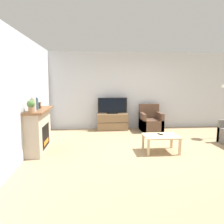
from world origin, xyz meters
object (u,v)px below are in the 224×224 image
(tv, at_px, (112,106))
(remote, at_px, (160,134))
(potted_plant, at_px, (31,106))
(armchair, at_px, (151,122))
(mantel_vase_left, at_px, (33,105))
(fireplace, at_px, (39,130))
(mantel_vase_centre_left, at_px, (37,104))
(mantel_clock, at_px, (40,105))
(tv_stand, at_px, (112,122))
(coffee_table, at_px, (161,138))

(tv, relative_size, remote, 6.66)
(potted_plant, xyz_separation_m, armchair, (3.28, 2.53, -0.89))
(tv, bearing_deg, mantel_vase_left, -127.70)
(fireplace, distance_m, armchair, 3.83)
(mantel_vase_centre_left, bearing_deg, remote, -2.95)
(fireplace, relative_size, mantel_vase_centre_left, 4.82)
(tv, bearing_deg, potted_plant, -125.88)
(mantel_clock, xyz_separation_m, remote, (2.93, -0.40, -0.69))
(mantel_vase_left, distance_m, tv_stand, 3.35)
(tv, xyz_separation_m, coffee_table, (0.95, -2.47, -0.48))
(fireplace, height_order, mantel_vase_centre_left, mantel_vase_centre_left)
(tv_stand, relative_size, tv, 1.05)
(fireplace, relative_size, tv_stand, 1.32)
(tv_stand, relative_size, remote, 7.01)
(mantel_vase_centre_left, distance_m, potted_plant, 0.49)
(mantel_clock, relative_size, coffee_table, 0.18)
(tv_stand, bearing_deg, remote, -68.28)
(potted_plant, distance_m, remote, 3.05)
(mantel_clock, relative_size, tv, 0.15)
(fireplace, distance_m, tv_stand, 2.93)
(fireplace, distance_m, remote, 2.96)
(tv_stand, bearing_deg, mantel_vase_left, -127.68)
(fireplace, distance_m, mantel_vase_left, 0.78)
(mantel_vase_left, xyz_separation_m, remote, (2.93, 0.16, -0.77))
(mantel_clock, bearing_deg, fireplace, -97.08)
(mantel_vase_centre_left, xyz_separation_m, potted_plant, (0.00, -0.49, 0.01))
(remote, bearing_deg, mantel_vase_left, 155.20)
(mantel_clock, xyz_separation_m, tv, (1.97, 2.00, -0.28))
(mantel_clock, relative_size, armchair, 0.17)
(mantel_vase_centre_left, bearing_deg, mantel_clock, 89.82)
(mantel_vase_left, bearing_deg, mantel_vase_centre_left, 90.00)
(fireplace, relative_size, potted_plant, 5.23)
(tv, height_order, remote, tv)
(armchair, relative_size, coffee_table, 1.10)
(fireplace, bearing_deg, potted_plant, -88.40)
(potted_plant, distance_m, coffee_table, 3.05)
(tv, bearing_deg, tv_stand, 90.00)
(mantel_vase_centre_left, height_order, armchair, mantel_vase_centre_left)
(tv, bearing_deg, mantel_clock, -134.71)
(coffee_table, bearing_deg, tv_stand, 111.02)
(armchair, xyz_separation_m, remote, (-0.35, -2.19, 0.12))
(mantel_vase_centre_left, bearing_deg, armchair, 31.90)
(fireplace, bearing_deg, remote, -4.97)
(fireplace, relative_size, tv, 1.39)
(mantel_vase_left, height_order, tv, mantel_vase_left)
(coffee_table, bearing_deg, potted_plant, -174.84)
(remote, bearing_deg, mantel_vase_centre_left, 149.03)
(mantel_vase_left, xyz_separation_m, armchair, (3.28, 2.36, -0.89))
(fireplace, bearing_deg, mantel_clock, 82.92)
(armchair, bearing_deg, potted_plant, -142.33)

